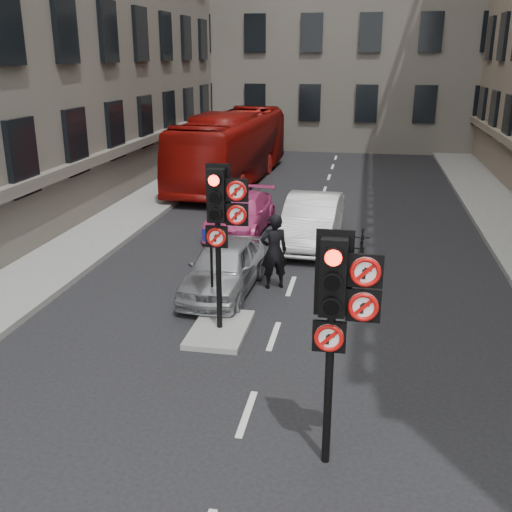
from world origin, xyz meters
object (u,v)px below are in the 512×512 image
(signal_far, at_px, (221,213))
(car_silver, at_px, (224,267))
(bus_red, at_px, (232,147))
(signal_near, at_px, (339,303))
(car_white, at_px, (312,220))
(motorcyclist, at_px, (274,251))
(motorcycle, at_px, (362,248))
(car_pink, at_px, (241,214))
(info_sign, at_px, (211,259))

(signal_far, distance_m, car_silver, 3.12)
(bus_red, bearing_deg, signal_near, -70.23)
(car_silver, distance_m, car_white, 4.89)
(car_silver, height_order, car_white, car_white)
(signal_near, distance_m, car_silver, 7.30)
(car_white, distance_m, motorcyclist, 4.05)
(signal_far, xyz_separation_m, motorcyclist, (0.67, 2.85, -1.71))
(car_silver, bearing_deg, motorcycle, 41.92)
(car_silver, xyz_separation_m, car_white, (1.80, 4.54, 0.11))
(car_white, bearing_deg, car_pink, 162.13)
(car_white, distance_m, motorcycle, 2.38)
(car_silver, distance_m, bus_red, 14.10)
(car_pink, bearing_deg, car_white, -17.80)
(signal_near, distance_m, motorcyclist, 7.29)
(signal_near, xyz_separation_m, motorcycle, (0.29, 9.13, -2.09))
(info_sign, bearing_deg, signal_near, -67.32)
(signal_far, bearing_deg, motorcycle, 60.61)
(motorcyclist, bearing_deg, car_silver, -0.29)
(car_white, xyz_separation_m, motorcycle, (1.61, -1.73, -0.28))
(signal_near, bearing_deg, motorcycle, 88.20)
(signal_near, bearing_deg, motorcyclist, 105.72)
(car_silver, relative_size, motorcycle, 2.39)
(car_silver, height_order, bus_red, bus_red)
(signal_near, height_order, info_sign, signal_near)
(car_silver, distance_m, info_sign, 1.74)
(car_white, xyz_separation_m, car_pink, (-2.49, 0.93, -0.14))
(motorcycle, distance_m, info_sign, 5.58)
(bus_red, relative_size, motorcycle, 7.17)
(signal_far, xyz_separation_m, motorcycle, (2.89, 5.13, -2.21))
(bus_red, bearing_deg, signal_far, -74.94)
(signal_near, distance_m, signal_far, 4.77)
(car_silver, relative_size, bus_red, 0.33)
(signal_far, height_order, info_sign, signal_far)
(car_silver, bearing_deg, signal_near, -61.23)
(signal_near, xyz_separation_m, motorcyclist, (-1.93, 6.85, -1.59))
(motorcycle, bearing_deg, car_white, 133.89)
(signal_far, bearing_deg, motorcyclist, 76.72)
(signal_far, relative_size, motorcyclist, 1.81)
(car_silver, bearing_deg, motorcyclist, 26.62)
(car_pink, relative_size, bus_red, 0.37)
(car_silver, distance_m, motorcycle, 4.43)
(signal_far, distance_m, motorcyclist, 3.39)
(signal_near, relative_size, motorcyclist, 1.81)
(signal_near, xyz_separation_m, signal_far, (-2.60, 4.00, 0.12))
(bus_red, bearing_deg, car_pink, -72.19)
(signal_far, bearing_deg, car_white, 79.46)
(signal_far, relative_size, car_silver, 0.91)
(car_white, height_order, car_pink, car_white)
(bus_red, bearing_deg, motorcycle, -57.05)
(motorcyclist, bearing_deg, signal_far, 52.23)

